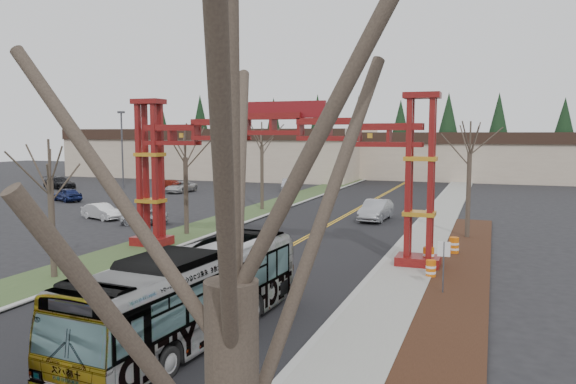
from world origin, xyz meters
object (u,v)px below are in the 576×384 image
at_px(light_pole_near, 144,145).
at_px(barrel_mid, 428,258).
at_px(silver_sedan, 376,210).
at_px(bare_tree_median_near, 50,181).
at_px(light_pole_mid, 122,144).
at_px(barrel_north, 454,246).
at_px(parked_car_far_c, 59,183).
at_px(street_sign, 444,257).
at_px(retail_building_west, 225,152).
at_px(transit_bus, 192,294).
at_px(parked_car_mid_a, 173,185).
at_px(bare_tree_median_far, 262,145).
at_px(parked_car_near_b, 101,211).
at_px(parked_car_far_b, 181,187).
at_px(parked_car_mid_b, 67,195).
at_px(retail_building_east, 484,155).
at_px(light_pole_far, 229,145).
at_px(gateway_arch, 273,149).
at_px(parked_car_near_a, 144,217).
at_px(bare_tree_median_mid, 185,158).
at_px(parked_car_far_a, 289,185).
at_px(bare_tree_right_far, 470,152).
at_px(barrel_south, 431,269).
at_px(bare_tree_right_near, 231,289).

xyz_separation_m(light_pole_near, barrel_mid, (27.54, -15.38, -5.22)).
distance_m(silver_sedan, bare_tree_median_near, 25.62).
bearing_deg(light_pole_mid, barrel_north, -31.89).
relative_size(silver_sedan, parked_car_far_c, 0.97).
bearing_deg(light_pole_mid, street_sign, -39.46).
relative_size(retail_building_west, transit_bus, 4.18).
distance_m(parked_car_mid_a, bare_tree_median_near, 40.74).
bearing_deg(bare_tree_median_far, street_sign, -51.43).
bearing_deg(parked_car_near_b, retail_building_west, 32.62).
bearing_deg(parked_car_mid_a, parked_car_far_b, -114.01).
bearing_deg(parked_car_mid_b, retail_building_west, -154.60).
height_order(retail_building_east, transit_bus, retail_building_east).
distance_m(retail_building_east, light_pole_far, 38.86).
distance_m(parked_car_far_c, barrel_mid, 54.46).
xyz_separation_m(gateway_arch, parked_car_mid_a, (-24.35, 28.93, -5.32)).
relative_size(parked_car_near_a, parked_car_near_b, 0.93).
bearing_deg(parked_car_far_b, barrel_mid, -40.11).
bearing_deg(retail_building_west, bare_tree_median_mid, -66.18).
bearing_deg(bare_tree_median_mid, silver_sedan, 44.25).
relative_size(bare_tree_median_near, bare_tree_median_mid, 0.90).
height_order(retail_building_west, parked_car_far_a, retail_building_west).
distance_m(transit_bus, parked_car_far_c, 56.99).
height_order(retail_building_west, light_pole_near, light_pole_near).
xyz_separation_m(parked_car_near_a, parked_car_near_b, (-4.73, 1.03, 0.02)).
distance_m(gateway_arch, light_pole_mid, 43.32).
bearing_deg(silver_sedan, light_pole_far, 136.58).
bearing_deg(barrel_north, parked_car_mid_b, 161.75).
relative_size(light_pole_near, barrel_mid, 9.26).
bearing_deg(transit_bus, barrel_north, 70.64).
height_order(bare_tree_median_mid, light_pole_far, light_pole_far).
height_order(bare_tree_right_far, light_pole_mid, light_pole_mid).
bearing_deg(parked_car_mid_b, barrel_north, 95.59).
bearing_deg(bare_tree_median_near, parked_car_near_a, 109.15).
bearing_deg(street_sign, bare_tree_median_mid, 153.36).
relative_size(parked_car_far_a, bare_tree_median_mid, 0.61).
height_order(bare_tree_median_far, light_pole_mid, light_pole_mid).
relative_size(parked_car_near_a, barrel_south, 3.99).
bearing_deg(bare_tree_median_far, parked_car_near_a, -115.83).
xyz_separation_m(silver_sedan, bare_tree_median_near, (-10.87, -22.88, 3.84)).
bearing_deg(gateway_arch, light_pole_near, 140.97).
xyz_separation_m(parked_car_near_a, light_pole_far, (-10.58, 36.05, 4.58)).
bearing_deg(retail_building_east, parked_car_mid_a, -136.13).
height_order(parked_car_far_a, bare_tree_median_near, bare_tree_median_near).
bearing_deg(barrel_south, bare_tree_right_far, 84.15).
height_order(retail_building_west, street_sign, retail_building_west).
relative_size(bare_tree_median_far, bare_tree_right_far, 1.03).
bearing_deg(bare_tree_median_mid, parked_car_mid_b, 149.72).
relative_size(transit_bus, light_pole_mid, 1.15).
height_order(parked_car_near_b, parked_car_far_c, parked_car_far_c).
distance_m(bare_tree_right_near, barrel_south, 24.43).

